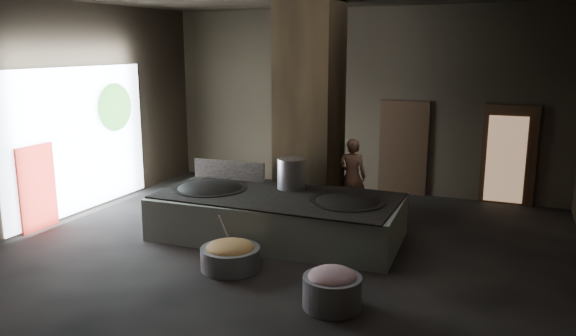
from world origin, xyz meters
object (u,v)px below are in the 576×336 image
at_px(cook, 352,176).
at_px(wok_right, 347,206).
at_px(hearth_platform, 278,217).
at_px(stock_pot, 291,174).
at_px(meat_basin, 332,292).
at_px(veg_basin, 230,258).
at_px(wok_left, 210,192).

bearing_deg(cook, wok_right, 95.27).
bearing_deg(hearth_platform, cook, 64.42).
xyz_separation_m(wok_right, stock_pot, (-1.30, 0.50, 0.38)).
height_order(cook, meat_basin, cook).
bearing_deg(hearth_platform, stock_pot, 82.04).
relative_size(cook, veg_basin, 1.69).
bearing_deg(veg_basin, stock_pot, 86.51).
bearing_deg(veg_basin, wok_left, 128.82).
height_order(stock_pot, meat_basin, stock_pot).
bearing_deg(veg_basin, wok_right, 51.20).
bearing_deg(wok_left, meat_basin, -35.49).
distance_m(wok_right, stock_pot, 1.44).
height_order(wok_left, wok_right, wok_left).
xyz_separation_m(wok_right, meat_basin, (0.54, -2.48, -0.52)).
bearing_deg(wok_right, wok_left, -177.95).
distance_m(stock_pot, veg_basin, 2.48).
xyz_separation_m(wok_right, veg_basin, (-1.44, -1.79, -0.57)).
bearing_deg(cook, wok_left, 33.31).
distance_m(wok_right, cook, 2.04).
bearing_deg(stock_pot, wok_right, -21.04).
distance_m(hearth_platform, wok_right, 1.40).
xyz_separation_m(hearth_platform, wok_left, (-1.45, -0.05, 0.35)).
bearing_deg(wok_right, cook, 104.04).
bearing_deg(wok_right, veg_basin, -128.80).
distance_m(cook, meat_basin, 4.62).
relative_size(hearth_platform, meat_basin, 5.55).
distance_m(stock_pot, meat_basin, 3.61).
distance_m(hearth_platform, veg_basin, 1.76).
distance_m(hearth_platform, meat_basin, 3.08).
distance_m(wok_right, veg_basin, 2.37).
height_order(hearth_platform, stock_pot, stock_pot).
relative_size(cook, meat_basin, 2.00).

